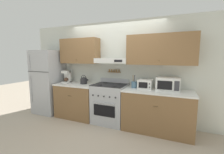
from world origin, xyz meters
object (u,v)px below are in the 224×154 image
(tea_kettle, at_px, (84,80))
(coffee_maker, at_px, (67,77))
(refrigerator, at_px, (49,82))
(utensil_crock, at_px, (134,84))
(stove_range, at_px, (110,103))
(toaster_oven, at_px, (145,84))
(microwave, at_px, (168,84))

(tea_kettle, relative_size, coffee_maker, 0.72)
(refrigerator, bearing_deg, utensil_crock, 2.34)
(utensil_crock, bearing_deg, coffee_maker, 179.28)
(tea_kettle, bearing_deg, stove_range, -5.59)
(utensil_crock, xyz_separation_m, toaster_oven, (0.26, -0.00, 0.03))
(stove_range, relative_size, utensil_crock, 3.55)
(tea_kettle, bearing_deg, microwave, 0.48)
(stove_range, bearing_deg, refrigerator, -179.24)
(utensil_crock, bearing_deg, refrigerator, -177.66)
(stove_range, height_order, tea_kettle, tea_kettle)
(coffee_maker, height_order, utensil_crock, coffee_maker)
(coffee_maker, xyz_separation_m, toaster_oven, (2.25, -0.03, -0.06))
(microwave, distance_m, utensil_crock, 0.75)
(refrigerator, xyz_separation_m, coffee_maker, (0.58, 0.13, 0.17))
(stove_range, bearing_deg, coffee_maker, 175.73)
(stove_range, xyz_separation_m, utensil_crock, (0.60, 0.08, 0.51))
(toaster_oven, bearing_deg, coffee_maker, 179.32)
(tea_kettle, xyz_separation_m, microwave, (2.15, 0.02, 0.05))
(utensil_crock, bearing_deg, toaster_oven, -0.38)
(stove_range, distance_m, utensil_crock, 0.79)
(refrigerator, xyz_separation_m, utensil_crock, (2.57, 0.11, 0.08))
(stove_range, xyz_separation_m, microwave, (1.35, 0.10, 0.57))
(tea_kettle, bearing_deg, refrigerator, -174.86)
(refrigerator, xyz_separation_m, microwave, (3.32, 0.12, 0.14))
(utensil_crock, relative_size, toaster_oven, 0.99)
(microwave, xyz_separation_m, toaster_oven, (-0.49, -0.02, -0.03))
(toaster_oven, bearing_deg, tea_kettle, 179.94)
(refrigerator, relative_size, tea_kettle, 7.55)
(microwave, relative_size, utensil_crock, 1.60)
(tea_kettle, relative_size, utensil_crock, 0.80)
(microwave, bearing_deg, coffee_maker, 179.85)
(microwave, bearing_deg, toaster_oven, -177.70)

